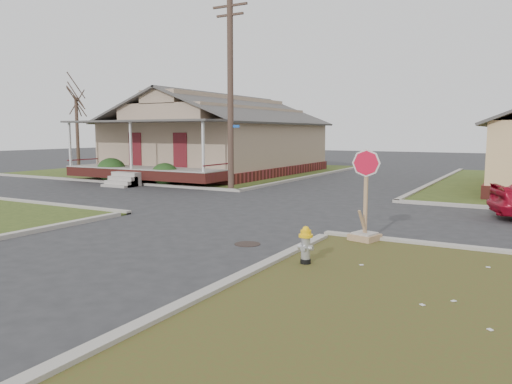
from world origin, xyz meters
The scene contains 11 objects.
ground centered at (0.00, 0.00, 0.00)m, with size 120.00×120.00×0.00m, color #2A2A2C.
verge_far_left centered at (-13.00, 18.00, 0.03)m, with size 19.00×19.00×0.05m, color #344619.
curbs centered at (0.00, 5.00, 0.00)m, with size 80.00×40.00×0.12m, color #A49E94, non-canonical shape.
manhole centered at (2.20, -0.50, 0.01)m, with size 0.64×0.64×0.01m, color black.
corner_house centered at (-10.00, 16.68, 2.28)m, with size 10.10×15.50×5.30m.
utility_pole centered at (-4.20, 8.90, 4.66)m, with size 1.80×0.28×9.00m.
tree_far_left centered at (-18.00, 12.00, 2.50)m, with size 0.22×0.22×4.90m, color #3D2D23.
fire_hydrant centered at (4.24, -1.63, 0.48)m, with size 0.29×0.29×0.78m.
stop_sign centered at (4.63, 1.16, 0.54)m, with size 0.65×0.63×2.28m.
hedge_left centered at (-12.14, 9.13, 0.65)m, with size 1.58×1.29×1.21m, color #193E16.
hedge_right centered at (-8.24, 8.99, 0.61)m, with size 1.46×1.19×1.11m, color #193E16.
Camera 1 is at (8.26, -10.85, 2.74)m, focal length 35.00 mm.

